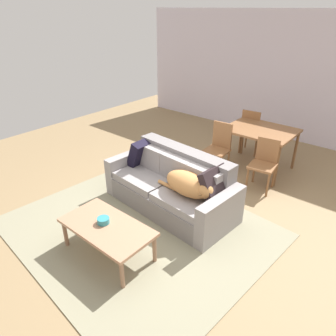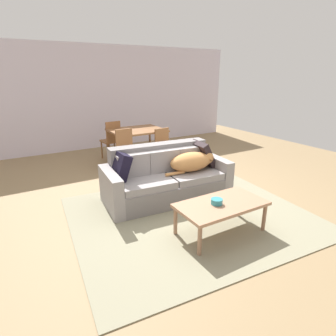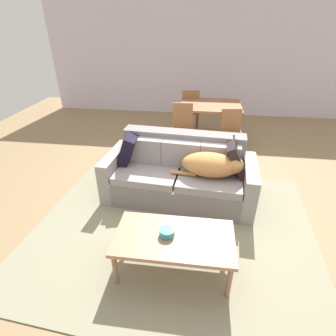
{
  "view_description": "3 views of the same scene",
  "coord_description": "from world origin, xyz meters",
  "px_view_note": "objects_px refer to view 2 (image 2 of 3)",
  "views": [
    {
      "loc": [
        2.22,
        -2.98,
        2.72
      ],
      "look_at": [
        -0.42,
        0.16,
        0.59
      ],
      "focal_mm": 33.28,
      "sensor_mm": 36.0,
      "label": 1
    },
    {
      "loc": [
        -2.42,
        -3.59,
        1.98
      ],
      "look_at": [
        -0.39,
        -0.14,
        0.61
      ],
      "focal_mm": 29.71,
      "sensor_mm": 36.0,
      "label": 2
    },
    {
      "loc": [
        -0.04,
        -3.07,
        2.24
      ],
      "look_at": [
        -0.44,
        -0.03,
        0.51
      ],
      "focal_mm": 28.45,
      "sensor_mm": 36.0,
      "label": 3
    }
  ],
  "objects_px": {
    "dining_chair_near_right": "(165,146)",
    "dining_chair_far_left": "(112,139)",
    "throw_pillow_by_right_arm": "(203,154)",
    "dog_on_left_cushion": "(192,161)",
    "bowl_on_coffee_table": "(217,201)",
    "throw_pillow_by_left_arm": "(120,167)",
    "dining_table": "(137,133)",
    "coffee_table": "(221,206)",
    "couch": "(165,179)",
    "dining_chair_near_left": "(127,150)"
  },
  "relations": [
    {
      "from": "couch",
      "to": "dining_chair_far_left",
      "type": "relative_size",
      "value": 2.24
    },
    {
      "from": "couch",
      "to": "throw_pillow_by_left_arm",
      "type": "relative_size",
      "value": 4.9
    },
    {
      "from": "couch",
      "to": "throw_pillow_by_right_arm",
      "type": "bearing_deg",
      "value": 3.73
    },
    {
      "from": "couch",
      "to": "dining_chair_far_left",
      "type": "height_order",
      "value": "dining_chair_far_left"
    },
    {
      "from": "throw_pillow_by_right_arm",
      "to": "dining_chair_near_right",
      "type": "xyz_separation_m",
      "value": [
        0.04,
        1.4,
        -0.18
      ]
    },
    {
      "from": "dining_chair_near_left",
      "to": "dog_on_left_cushion",
      "type": "bearing_deg",
      "value": -75.69
    },
    {
      "from": "dog_on_left_cushion",
      "to": "throw_pillow_by_left_arm",
      "type": "height_order",
      "value": "throw_pillow_by_left_arm"
    },
    {
      "from": "dining_chair_near_right",
      "to": "dining_chair_far_left",
      "type": "relative_size",
      "value": 0.91
    },
    {
      "from": "dining_chair_near_left",
      "to": "dining_chair_far_left",
      "type": "xyz_separation_m",
      "value": [
        0.08,
        1.1,
        0.01
      ]
    },
    {
      "from": "coffee_table",
      "to": "dining_chair_far_left",
      "type": "distance_m",
      "value": 3.82
    },
    {
      "from": "dining_chair_far_left",
      "to": "throw_pillow_by_left_arm",
      "type": "bearing_deg",
      "value": 67.42
    },
    {
      "from": "bowl_on_coffee_table",
      "to": "throw_pillow_by_right_arm",
      "type": "bearing_deg",
      "value": 59.48
    },
    {
      "from": "dining_chair_near_left",
      "to": "dining_chair_far_left",
      "type": "distance_m",
      "value": 1.11
    },
    {
      "from": "dog_on_left_cushion",
      "to": "coffee_table",
      "type": "xyz_separation_m",
      "value": [
        -0.36,
        -1.15,
        -0.23
      ]
    },
    {
      "from": "couch",
      "to": "coffee_table",
      "type": "bearing_deg",
      "value": -82.5
    },
    {
      "from": "throw_pillow_by_right_arm",
      "to": "dining_chair_near_right",
      "type": "distance_m",
      "value": 1.41
    },
    {
      "from": "throw_pillow_by_left_arm",
      "to": "dining_table",
      "type": "relative_size",
      "value": 0.36
    },
    {
      "from": "couch",
      "to": "dog_on_left_cushion",
      "type": "height_order",
      "value": "couch"
    },
    {
      "from": "dining_table",
      "to": "dining_chair_near_left",
      "type": "bearing_deg",
      "value": -130.31
    },
    {
      "from": "couch",
      "to": "dog_on_left_cushion",
      "type": "bearing_deg",
      "value": -15.36
    },
    {
      "from": "dog_on_left_cushion",
      "to": "bowl_on_coffee_table",
      "type": "xyz_separation_m",
      "value": [
        -0.43,
        -1.14,
        -0.15
      ]
    },
    {
      "from": "dining_chair_near_right",
      "to": "dining_chair_far_left",
      "type": "xyz_separation_m",
      "value": [
        -0.8,
        1.13,
        0.04
      ]
    },
    {
      "from": "dog_on_left_cushion",
      "to": "dining_chair_far_left",
      "type": "bearing_deg",
      "value": 103.91
    },
    {
      "from": "coffee_table",
      "to": "throw_pillow_by_left_arm",
      "type": "bearing_deg",
      "value": 119.58
    },
    {
      "from": "dog_on_left_cushion",
      "to": "dining_table",
      "type": "xyz_separation_m",
      "value": [
        -0.01,
        2.15,
        0.1
      ]
    },
    {
      "from": "coffee_table",
      "to": "dining_table",
      "type": "distance_m",
      "value": 3.33
    },
    {
      "from": "throw_pillow_by_left_arm",
      "to": "throw_pillow_by_right_arm",
      "type": "height_order",
      "value": "throw_pillow_by_right_arm"
    },
    {
      "from": "dog_on_left_cushion",
      "to": "dining_chair_far_left",
      "type": "height_order",
      "value": "dining_chair_far_left"
    },
    {
      "from": "dining_chair_near_left",
      "to": "dining_chair_far_left",
      "type": "bearing_deg",
      "value": 82.25
    },
    {
      "from": "bowl_on_coffee_table",
      "to": "dining_chair_near_left",
      "type": "bearing_deg",
      "value": 91.68
    },
    {
      "from": "dining_table",
      "to": "dining_chair_near_left",
      "type": "xyz_separation_m",
      "value": [
        -0.49,
        -0.58,
        -0.2
      ]
    },
    {
      "from": "couch",
      "to": "throw_pillow_by_left_arm",
      "type": "bearing_deg",
      "value": 176.27
    },
    {
      "from": "bowl_on_coffee_table",
      "to": "dining_chair_near_right",
      "type": "height_order",
      "value": "dining_chair_near_right"
    },
    {
      "from": "coffee_table",
      "to": "dining_chair_near_right",
      "type": "distance_m",
      "value": 2.79
    },
    {
      "from": "throw_pillow_by_right_arm",
      "to": "bowl_on_coffee_table",
      "type": "height_order",
      "value": "throw_pillow_by_right_arm"
    },
    {
      "from": "dining_chair_near_left",
      "to": "dining_chair_near_right",
      "type": "distance_m",
      "value": 0.88
    },
    {
      "from": "throw_pillow_by_right_arm",
      "to": "dining_chair_near_right",
      "type": "bearing_deg",
      "value": 88.24
    },
    {
      "from": "couch",
      "to": "throw_pillow_by_right_arm",
      "type": "relative_size",
      "value": 4.53
    },
    {
      "from": "throw_pillow_by_left_arm",
      "to": "throw_pillow_by_right_arm",
      "type": "bearing_deg",
      "value": -4.73
    },
    {
      "from": "couch",
      "to": "dining_chair_far_left",
      "type": "bearing_deg",
      "value": 94.93
    },
    {
      "from": "coffee_table",
      "to": "dining_chair_near_left",
      "type": "bearing_deg",
      "value": 93.16
    },
    {
      "from": "bowl_on_coffee_table",
      "to": "coffee_table",
      "type": "bearing_deg",
      "value": -8.81
    },
    {
      "from": "couch",
      "to": "throw_pillow_by_left_arm",
      "type": "distance_m",
      "value": 0.81
    },
    {
      "from": "throw_pillow_by_left_arm",
      "to": "dining_chair_near_left",
      "type": "relative_size",
      "value": 0.46
    },
    {
      "from": "dining_chair_near_left",
      "to": "bowl_on_coffee_table",
      "type": "bearing_deg",
      "value": -92.04
    },
    {
      "from": "throw_pillow_by_right_arm",
      "to": "dog_on_left_cushion",
      "type": "bearing_deg",
      "value": -156.44
    },
    {
      "from": "dining_table",
      "to": "couch",
      "type": "bearing_deg",
      "value": -101.56
    },
    {
      "from": "throw_pillow_by_left_arm",
      "to": "dining_chair_near_right",
      "type": "xyz_separation_m",
      "value": [
        1.53,
        1.28,
        -0.16
      ]
    },
    {
      "from": "dining_chair_far_left",
      "to": "throw_pillow_by_right_arm",
      "type": "bearing_deg",
      "value": 100.98
    },
    {
      "from": "bowl_on_coffee_table",
      "to": "throw_pillow_by_left_arm",
      "type": "bearing_deg",
      "value": 117.55
    }
  ]
}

